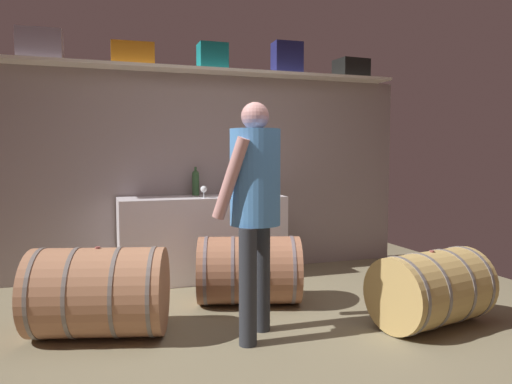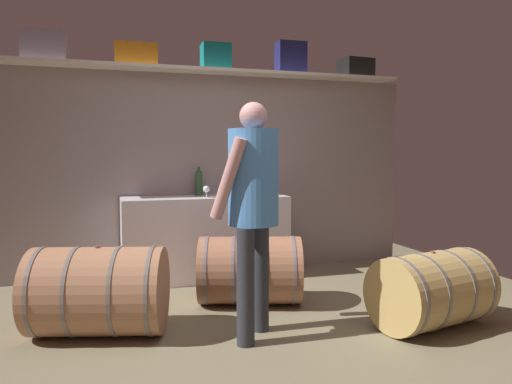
% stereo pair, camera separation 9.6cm
% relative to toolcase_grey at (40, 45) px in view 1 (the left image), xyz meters
% --- Properties ---
extents(ground_plane, '(5.79, 7.49, 0.02)m').
position_rel_toolcase_grey_xyz_m(ground_plane, '(1.68, -1.46, -2.36)').
color(ground_plane, '#7C7357').
extents(back_wall_panel, '(4.59, 0.10, 2.17)m').
position_rel_toolcase_grey_xyz_m(back_wall_panel, '(1.68, 0.15, -1.26)').
color(back_wall_panel, gray).
rests_on(back_wall_panel, ground).
extents(high_shelf_board, '(4.22, 0.40, 0.03)m').
position_rel_toolcase_grey_xyz_m(high_shelf_board, '(1.68, 0.00, -0.16)').
color(high_shelf_board, white).
rests_on(high_shelf_board, back_wall_panel).
extents(toolcase_grey, '(0.42, 0.24, 0.29)m').
position_rel_toolcase_grey_xyz_m(toolcase_grey, '(0.00, 0.00, 0.00)').
color(toolcase_grey, gray).
rests_on(toolcase_grey, high_shelf_board).
extents(toolcase_orange, '(0.43, 0.25, 0.22)m').
position_rel_toolcase_grey_xyz_m(toolcase_orange, '(0.86, 0.00, -0.03)').
color(toolcase_orange, orange).
rests_on(toolcase_orange, high_shelf_board).
extents(toolcase_teal, '(0.30, 0.24, 0.28)m').
position_rel_toolcase_grey_xyz_m(toolcase_teal, '(1.69, 0.00, -0.01)').
color(toolcase_teal, '#138387').
rests_on(toolcase_teal, high_shelf_board).
extents(toolcase_navy, '(0.32, 0.22, 0.35)m').
position_rel_toolcase_grey_xyz_m(toolcase_navy, '(2.54, 0.00, 0.03)').
color(toolcase_navy, navy).
rests_on(toolcase_navy, high_shelf_board).
extents(toolcase_black, '(0.37, 0.31, 0.21)m').
position_rel_toolcase_grey_xyz_m(toolcase_black, '(3.36, 0.00, -0.04)').
color(toolcase_black, black).
rests_on(toolcase_black, high_shelf_board).
extents(work_cabinet, '(1.71, 0.54, 0.87)m').
position_rel_toolcase_grey_xyz_m(work_cabinet, '(1.52, -0.18, -1.92)').
color(work_cabinet, white).
rests_on(work_cabinet, ground).
extents(wine_bottle_dark, '(0.07, 0.07, 0.30)m').
position_rel_toolcase_grey_xyz_m(wine_bottle_dark, '(1.88, -0.18, -1.34)').
color(wine_bottle_dark, black).
rests_on(wine_bottle_dark, work_cabinet).
extents(wine_bottle_clear, '(0.08, 0.08, 0.29)m').
position_rel_toolcase_grey_xyz_m(wine_bottle_clear, '(2.09, 0.01, -1.35)').
color(wine_bottle_clear, '#B5BCBA').
rests_on(wine_bottle_clear, work_cabinet).
extents(wine_bottle_green, '(0.08, 0.08, 0.31)m').
position_rel_toolcase_grey_xyz_m(wine_bottle_green, '(1.49, -0.00, -1.34)').
color(wine_bottle_green, '#2F5530').
rests_on(wine_bottle_green, work_cabinet).
extents(wine_glass, '(0.07, 0.07, 0.12)m').
position_rel_toolcase_grey_xyz_m(wine_glass, '(1.51, -0.30, -1.40)').
color(wine_glass, white).
rests_on(wine_glass, work_cabinet).
extents(wine_barrel_near, '(1.01, 0.81, 0.60)m').
position_rel_toolcase_grey_xyz_m(wine_barrel_near, '(1.72, -1.16, -2.05)').
color(wine_barrel_near, '#A36A4C').
rests_on(wine_barrel_near, ground).
extents(wine_barrel_far, '(0.96, 0.74, 0.58)m').
position_rel_toolcase_grey_xyz_m(wine_barrel_far, '(2.86, -2.13, -2.06)').
color(wine_barrel_far, tan).
rests_on(wine_barrel_far, ground).
extents(wine_barrel_flank, '(1.07, 0.86, 0.65)m').
position_rel_toolcase_grey_xyz_m(wine_barrel_flank, '(0.46, -1.54, -2.03)').
color(wine_barrel_flank, '#AC7553').
rests_on(wine_barrel_flank, ground).
extents(winemaker_pouring, '(0.52, 0.55, 1.67)m').
position_rel_toolcase_grey_xyz_m(winemaker_pouring, '(1.51, -1.92, -1.32)').
color(winemaker_pouring, '#2C2F36').
rests_on(winemaker_pouring, ground).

